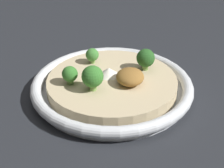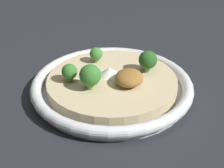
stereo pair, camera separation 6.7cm
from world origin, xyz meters
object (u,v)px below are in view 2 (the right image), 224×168
Objects in this scene: broccoli_left at (96,54)px; broccoli_back at (148,60)px; risotto_bowl at (112,86)px; broccoli_front at (70,72)px; broccoli_right at (90,76)px.

broccoli_back is (0.02, 0.11, 0.01)m from broccoli_left.
risotto_bowl is 8.83× the size of broccoli_front.
risotto_bowl is 9.66× the size of broccoli_left.
broccoli_right is 0.13m from broccoli_back.
broccoli_back reaches higher than broccoli_left.
broccoli_front is (-0.02, -0.05, -0.01)m from broccoli_right.
broccoli_back is at bearing 117.73° from broccoli_front.
broccoli_right is (0.04, -0.03, 0.04)m from risotto_bowl.
risotto_bowl is at bearing -54.40° from broccoli_back.
broccoli_right is at bearing -46.01° from broccoli_back.
broccoli_left is 0.11m from broccoli_right.
broccoli_right is 0.05m from broccoli_front.
broccoli_front is (0.07, -0.14, -0.01)m from broccoli_back.
broccoli_back is 1.24× the size of broccoli_front.
broccoli_left is at bearing 162.77° from broccoli_front.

